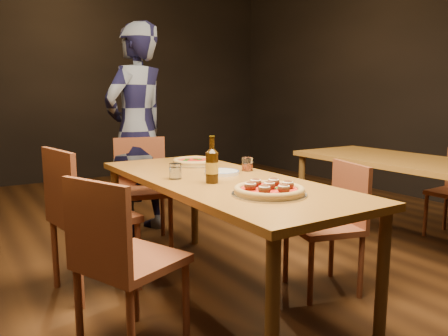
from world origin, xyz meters
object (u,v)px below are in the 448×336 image
pizza_meatball (269,190)px  chair_main_e (323,225)px  table_main (220,190)px  diner (137,131)px  water_glass (175,171)px  table_right (418,170)px  amber_glass (247,164)px  chair_end (144,190)px  beer_bottle (212,167)px  chair_main_sw (95,216)px  pizza_margherita (195,162)px  plate_stack (222,172)px  chair_main_nw (132,259)px

pizza_meatball → chair_main_e: bearing=19.8°
table_main → diner: diner is taller
water_glass → table_right: bearing=-9.6°
amber_glass → chair_end: bearing=107.8°
chair_end → beer_bottle: bearing=-79.4°
table_main → table_right: size_ratio=1.00×
beer_bottle → water_glass: bearing=118.1°
pizza_meatball → chair_main_sw: bearing=120.0°
pizza_meatball → amber_glass: (0.33, 0.65, 0.02)m
chair_end → water_glass: chair_end is taller
amber_glass → beer_bottle: bearing=-150.9°
pizza_meatball → water_glass: bearing=107.6°
chair_end → beer_bottle: (-0.09, -1.25, 0.38)m
chair_main_e → pizza_margherita: bearing=-136.2°
chair_main_sw → pizza_margherita: (0.76, 0.05, 0.29)m
chair_main_sw → plate_stack: size_ratio=4.37×
amber_glass → table_right: bearing=-13.3°
chair_main_sw → diner: 1.29m
chair_end → table_main: bearing=-74.0°
chair_main_e → pizza_meatball: 0.75m
chair_main_sw → water_glass: bearing=-143.0°
chair_main_sw → beer_bottle: bearing=-148.6°
chair_main_sw → amber_glass: 1.04m
water_glass → chair_main_e: bearing=-27.0°
table_right → chair_main_sw: chair_main_sw is taller
chair_main_e → amber_glass: (-0.29, 0.42, 0.36)m
table_main → water_glass: size_ratio=21.41×
pizza_margherita → table_right: bearing=-25.8°
pizza_margherita → water_glass: size_ratio=3.67×
pizza_meatball → chair_main_nw: bearing=158.4°
chair_main_e → chair_main_sw: bearing=-107.9°
table_main → pizza_meatball: bearing=-93.3°
table_right → pizza_margherita: size_ratio=5.84×
pizza_meatball → beer_bottle: bearing=101.3°
table_right → pizza_meatball: pizza_meatball is taller
table_right → beer_bottle: size_ratio=7.58×
chair_main_e → chair_end: bearing=-141.2°
water_glass → pizza_margherita: bearing=49.3°
diner → chair_end: bearing=50.2°
chair_main_sw → chair_main_e: chair_main_sw is taller
pizza_margherita → amber_glass: size_ratio=3.80×
plate_stack → beer_bottle: 0.31m
table_right → chair_main_nw: chair_main_nw is taller
amber_glass → pizza_margherita: bearing=111.1°
chair_main_nw → pizza_meatball: size_ratio=2.41×
chair_main_sw → plate_stack: 0.86m
table_right → chair_main_nw: bearing=-178.4°
plate_stack → amber_glass: (0.21, 0.01, 0.03)m
chair_main_nw → plate_stack: size_ratio=4.13×
diner → pizza_margherita: bearing=69.5°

